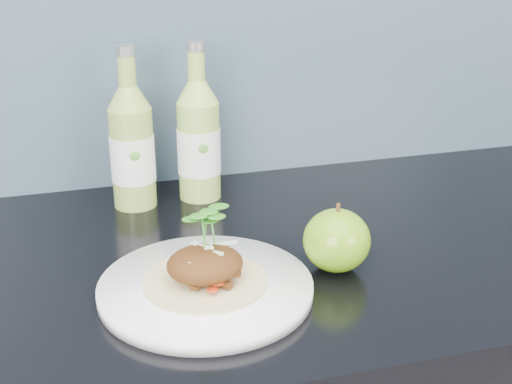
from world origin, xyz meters
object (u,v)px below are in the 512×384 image
cider_bottle_right (199,140)px  green_apple (337,240)px  dinner_plate (206,288)px  cider_bottle_left (132,147)px

cider_bottle_right → green_apple: bearing=-48.0°
dinner_plate → cider_bottle_left: (-0.05, 0.30, 0.09)m
green_apple → cider_bottle_right: 0.31m
dinner_plate → cider_bottle_right: 0.32m
dinner_plate → green_apple: 0.18m
cider_bottle_right → dinner_plate: bearing=-81.0°
green_apple → cider_bottle_left: size_ratio=0.44×
cider_bottle_left → cider_bottle_right: 0.10m
dinner_plate → cider_bottle_left: bearing=98.8°
green_apple → cider_bottle_right: cider_bottle_right is taller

